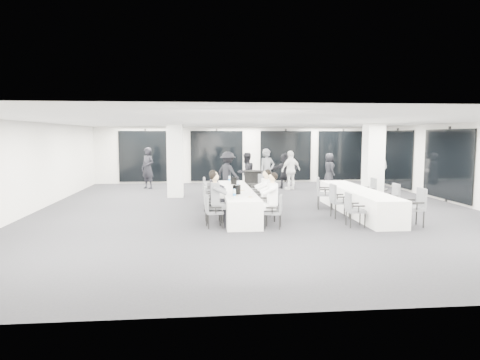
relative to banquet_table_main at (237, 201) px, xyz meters
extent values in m
cube|color=#232328|center=(0.74, 0.62, -0.39)|extent=(14.00, 16.00, 0.02)
cube|color=white|center=(0.74, 0.62, 2.43)|extent=(14.00, 16.00, 0.02)
cube|color=silver|center=(-6.27, 0.62, 1.02)|extent=(0.02, 16.00, 2.80)
cube|color=silver|center=(7.75, 0.62, 1.02)|extent=(0.02, 16.00, 2.80)
cube|color=silver|center=(0.74, 8.63, 1.02)|extent=(14.00, 0.02, 2.80)
cube|color=silver|center=(0.74, -7.39, 1.02)|extent=(14.00, 0.02, 2.80)
cube|color=black|center=(0.74, 8.56, 0.98)|extent=(13.60, 0.06, 2.50)
cube|color=black|center=(7.68, 1.62, 0.98)|extent=(0.06, 14.00, 2.50)
cube|color=silver|center=(-2.06, 3.82, 1.02)|extent=(0.60, 0.60, 2.80)
cube|color=silver|center=(4.94, 1.62, 1.02)|extent=(0.60, 0.60, 2.80)
cube|color=white|center=(0.00, 0.00, 0.00)|extent=(0.90, 5.00, 0.75)
cube|color=white|center=(3.68, -0.29, 0.00)|extent=(0.90, 5.00, 0.75)
cylinder|color=black|center=(0.91, 3.27, 0.14)|extent=(0.65, 0.65, 1.03)
cylinder|color=black|center=(0.91, 3.27, 0.65)|extent=(0.75, 0.75, 0.02)
cube|color=#4D4F54|center=(-0.75, -1.90, 0.03)|extent=(0.47, 0.48, 0.07)
cube|color=#4D4F54|center=(-0.95, -1.92, 0.27)|extent=(0.11, 0.42, 0.41)
cylinder|color=black|center=(-0.95, -1.74, -0.19)|extent=(0.03, 0.03, 0.37)
cylinder|color=black|center=(-0.91, -2.10, -0.19)|extent=(0.03, 0.03, 0.37)
cylinder|color=black|center=(-0.59, -1.70, -0.19)|extent=(0.03, 0.03, 0.37)
cylinder|color=black|center=(-0.55, -2.06, -0.19)|extent=(0.03, 0.03, 0.37)
cube|color=black|center=(-0.78, -1.68, 0.18)|extent=(0.31, 0.07, 0.04)
cube|color=black|center=(-0.72, -2.12, 0.18)|extent=(0.31, 0.07, 0.04)
cube|color=#4D4F54|center=(-0.75, -1.22, 0.05)|extent=(0.49, 0.51, 0.08)
cube|color=#4D4F54|center=(-0.96, -1.24, 0.31)|extent=(0.11, 0.44, 0.44)
cylinder|color=black|center=(-0.96, -1.05, -0.18)|extent=(0.03, 0.03, 0.39)
cylinder|color=black|center=(-0.92, -1.43, -0.18)|extent=(0.03, 0.03, 0.39)
cylinder|color=black|center=(-0.58, -1.01, -0.18)|extent=(0.03, 0.03, 0.39)
cylinder|color=black|center=(-0.54, -1.39, -0.18)|extent=(0.03, 0.03, 0.39)
cube|color=black|center=(-0.78, -0.98, 0.22)|extent=(0.33, 0.08, 0.04)
cube|color=black|center=(-0.72, -1.46, 0.22)|extent=(0.33, 0.08, 0.04)
cube|color=#4D4F54|center=(-0.75, -0.40, 0.04)|extent=(0.45, 0.47, 0.07)
cube|color=#4D4F54|center=(-0.95, -0.41, 0.30)|extent=(0.08, 0.43, 0.43)
cylinder|color=black|center=(-0.95, -0.22, -0.18)|extent=(0.03, 0.03, 0.38)
cylinder|color=black|center=(-0.93, -0.59, -0.18)|extent=(0.03, 0.03, 0.38)
cylinder|color=black|center=(-0.57, -0.20, -0.18)|extent=(0.03, 0.03, 0.38)
cylinder|color=black|center=(-0.55, -0.57, -0.18)|extent=(0.03, 0.03, 0.38)
cube|color=black|center=(-0.76, -0.16, 0.20)|extent=(0.32, 0.06, 0.04)
cube|color=black|center=(-0.74, -0.63, 0.20)|extent=(0.32, 0.06, 0.04)
cube|color=#4D4F54|center=(-0.75, 0.56, 0.05)|extent=(0.52, 0.54, 0.08)
cube|color=#4D4F54|center=(-0.96, 0.61, 0.31)|extent=(0.15, 0.44, 0.44)
cylinder|color=black|center=(-0.90, 0.79, -0.18)|extent=(0.03, 0.03, 0.39)
cylinder|color=black|center=(-0.98, 0.42, -0.18)|extent=(0.03, 0.03, 0.39)
cylinder|color=black|center=(-0.52, 0.71, -0.18)|extent=(0.03, 0.03, 0.39)
cylinder|color=black|center=(-0.60, 0.34, -0.18)|extent=(0.03, 0.03, 0.39)
cube|color=black|center=(-0.70, 0.80, 0.22)|extent=(0.33, 0.10, 0.04)
cube|color=black|center=(-0.80, 0.33, 0.22)|extent=(0.33, 0.10, 0.04)
cube|color=#4D4F54|center=(-0.75, 1.73, 0.07)|extent=(0.47, 0.49, 0.08)
cube|color=#4D4F54|center=(-0.97, 1.73, 0.34)|extent=(0.08, 0.46, 0.46)
cylinder|color=black|center=(-0.96, 1.93, -0.17)|extent=(0.04, 0.04, 0.41)
cylinder|color=black|center=(-0.94, 1.53, -0.17)|extent=(0.04, 0.04, 0.41)
cylinder|color=black|center=(-0.56, 1.94, -0.17)|extent=(0.04, 0.04, 0.41)
cylinder|color=black|center=(-0.54, 1.54, -0.17)|extent=(0.04, 0.04, 0.41)
cube|color=black|center=(-0.76, 1.98, 0.24)|extent=(0.34, 0.05, 0.04)
cube|color=black|center=(-0.74, 1.49, 0.24)|extent=(0.34, 0.05, 0.04)
cube|color=#4D4F54|center=(0.75, -2.11, 0.03)|extent=(0.52, 0.53, 0.07)
cube|color=#4D4F54|center=(0.94, -2.16, 0.28)|extent=(0.16, 0.42, 0.42)
cylinder|color=black|center=(0.88, -2.34, -0.19)|extent=(0.03, 0.03, 0.37)
cylinder|color=black|center=(0.97, -1.98, -0.19)|extent=(0.03, 0.03, 0.37)
cylinder|color=black|center=(0.53, -2.24, -0.19)|extent=(0.03, 0.03, 0.37)
cylinder|color=black|center=(0.62, -1.89, -0.19)|extent=(0.03, 0.03, 0.37)
cube|color=black|center=(0.69, -2.33, 0.19)|extent=(0.31, 0.11, 0.04)
cube|color=black|center=(0.81, -1.89, 0.19)|extent=(0.31, 0.11, 0.04)
cube|color=#4D4F54|center=(0.75, -1.11, 0.11)|extent=(0.57, 0.59, 0.09)
cube|color=#4D4F54|center=(0.99, -1.15, 0.41)|extent=(0.14, 0.50, 0.50)
cylinder|color=black|center=(0.93, -1.36, -0.15)|extent=(0.04, 0.04, 0.45)
cylinder|color=black|center=(1.00, -0.93, -0.15)|extent=(0.04, 0.04, 0.45)
cylinder|color=black|center=(0.50, -1.29, -0.15)|extent=(0.04, 0.04, 0.45)
cylinder|color=black|center=(0.57, -0.86, -0.15)|extent=(0.04, 0.04, 0.45)
cube|color=black|center=(0.71, -1.38, 0.30)|extent=(0.37, 0.10, 0.04)
cube|color=black|center=(0.79, -0.84, 0.30)|extent=(0.37, 0.10, 0.04)
cube|color=#4D4F54|center=(0.75, -0.44, 0.12)|extent=(0.60, 0.61, 0.09)
cube|color=#4D4F54|center=(0.98, -0.49, 0.41)|extent=(0.17, 0.50, 0.50)
cylinder|color=black|center=(0.92, -0.70, -0.15)|extent=(0.04, 0.04, 0.45)
cylinder|color=black|center=(1.01, -0.27, -0.15)|extent=(0.04, 0.04, 0.45)
cylinder|color=black|center=(0.49, -0.61, -0.15)|extent=(0.04, 0.04, 0.45)
cylinder|color=black|center=(0.58, -0.18, -0.15)|extent=(0.04, 0.04, 0.45)
cube|color=black|center=(0.69, -0.71, 0.30)|extent=(0.37, 0.12, 0.04)
cube|color=black|center=(0.81, -0.18, 0.30)|extent=(0.37, 0.12, 0.04)
cube|color=#4D4F54|center=(0.75, 0.71, 0.07)|extent=(0.47, 0.49, 0.08)
cube|color=#4D4F54|center=(0.97, 0.70, 0.33)|extent=(0.07, 0.45, 0.45)
cylinder|color=black|center=(0.94, 0.50, -0.17)|extent=(0.04, 0.04, 0.40)
cylinder|color=black|center=(0.95, 0.90, -0.17)|extent=(0.04, 0.04, 0.40)
cylinder|color=black|center=(0.55, 0.52, -0.17)|extent=(0.04, 0.04, 0.40)
cylinder|color=black|center=(0.56, 0.91, -0.17)|extent=(0.04, 0.04, 0.40)
cube|color=black|center=(0.74, 0.46, 0.24)|extent=(0.34, 0.05, 0.04)
cube|color=black|center=(0.76, 0.95, 0.24)|extent=(0.34, 0.05, 0.04)
cube|color=#4D4F54|center=(0.75, 1.70, 0.12)|extent=(0.57, 0.59, 0.09)
cube|color=#4D4F54|center=(0.99, 1.74, 0.41)|extent=(0.13, 0.51, 0.50)
cylinder|color=black|center=(1.00, 1.52, -0.15)|extent=(0.04, 0.04, 0.45)
cylinder|color=black|center=(0.94, 1.95, -0.15)|extent=(0.04, 0.04, 0.45)
cylinder|color=black|center=(0.56, 1.46, -0.15)|extent=(0.04, 0.04, 0.45)
cylinder|color=black|center=(0.50, 1.89, -0.15)|extent=(0.04, 0.04, 0.45)
cube|color=black|center=(0.79, 1.44, 0.30)|extent=(0.37, 0.09, 0.04)
cube|color=black|center=(0.71, 1.97, 0.30)|extent=(0.37, 0.09, 0.04)
cube|color=#4D4F54|center=(2.93, -2.16, 0.05)|extent=(0.45, 0.47, 0.08)
cube|color=#4D4F54|center=(2.72, -2.15, 0.30)|extent=(0.07, 0.43, 0.43)
cylinder|color=black|center=(2.75, -1.96, -0.18)|extent=(0.03, 0.03, 0.39)
cylinder|color=black|center=(2.73, -2.34, -0.18)|extent=(0.03, 0.03, 0.39)
cylinder|color=black|center=(3.12, -1.98, -0.18)|extent=(0.03, 0.03, 0.39)
cylinder|color=black|center=(3.11, -2.35, -0.18)|extent=(0.03, 0.03, 0.39)
cube|color=black|center=(2.94, -1.92, 0.21)|extent=(0.32, 0.05, 0.04)
cube|color=black|center=(2.92, -2.39, 0.21)|extent=(0.32, 0.05, 0.04)
cube|color=#4D4F54|center=(2.93, -0.93, 0.09)|extent=(0.48, 0.50, 0.08)
cube|color=#4D4F54|center=(2.70, -0.93, 0.37)|extent=(0.07, 0.48, 0.48)
cylinder|color=black|center=(2.72, -0.72, -0.16)|extent=(0.04, 0.04, 0.42)
cylinder|color=black|center=(2.72, -1.14, -0.16)|extent=(0.04, 0.04, 0.42)
cylinder|color=black|center=(3.13, -0.72, -0.16)|extent=(0.04, 0.04, 0.42)
cylinder|color=black|center=(3.14, -1.13, -0.16)|extent=(0.04, 0.04, 0.42)
cube|color=black|center=(2.93, -0.67, 0.27)|extent=(0.35, 0.05, 0.04)
cube|color=black|center=(2.93, -1.19, 0.27)|extent=(0.35, 0.05, 0.04)
cube|color=#4D4F54|center=(2.93, 0.58, 0.11)|extent=(0.60, 0.62, 0.09)
cube|color=#4D4F54|center=(2.70, 0.64, 0.40)|extent=(0.18, 0.49, 0.49)
cylinder|color=black|center=(2.77, 0.84, -0.16)|extent=(0.04, 0.04, 0.44)
cylinder|color=black|center=(2.67, 0.42, -0.16)|extent=(0.04, 0.04, 0.44)
cylinder|color=black|center=(3.19, 0.74, -0.16)|extent=(0.04, 0.04, 0.44)
cylinder|color=black|center=(3.08, 0.32, -0.16)|extent=(0.04, 0.04, 0.44)
cube|color=black|center=(2.99, 0.84, 0.29)|extent=(0.36, 0.13, 0.04)
cube|color=black|center=(2.86, 0.32, 0.29)|extent=(0.36, 0.13, 0.04)
cube|color=#4D4F54|center=(4.43, -2.25, 0.11)|extent=(0.52, 0.54, 0.09)
cube|color=#4D4F54|center=(4.66, -2.26, 0.39)|extent=(0.10, 0.49, 0.49)
cylinder|color=black|center=(4.63, -2.48, -0.16)|extent=(0.04, 0.04, 0.44)
cylinder|color=black|center=(4.66, -2.05, -0.16)|extent=(0.04, 0.04, 0.44)
cylinder|color=black|center=(4.20, -2.45, -0.16)|extent=(0.04, 0.04, 0.44)
cylinder|color=black|center=(4.23, -2.02, -0.16)|extent=(0.04, 0.04, 0.44)
cube|color=black|center=(4.41, -2.51, 0.29)|extent=(0.36, 0.07, 0.04)
cube|color=black|center=(4.45, -1.98, 0.29)|extent=(0.36, 0.07, 0.04)
cube|color=#4D4F54|center=(4.43, -0.81, 0.08)|extent=(0.48, 0.50, 0.08)
cube|color=#4D4F54|center=(4.65, -0.82, 0.36)|extent=(0.08, 0.47, 0.47)
cylinder|color=black|center=(4.63, -1.02, -0.17)|extent=(0.04, 0.04, 0.42)
cylinder|color=black|center=(4.64, -0.62, -0.17)|extent=(0.04, 0.04, 0.42)
cylinder|color=black|center=(4.22, -1.01, -0.17)|extent=(0.04, 0.04, 0.42)
cylinder|color=black|center=(4.23, -0.61, -0.17)|extent=(0.04, 0.04, 0.42)
cube|color=black|center=(4.42, -1.07, 0.25)|extent=(0.35, 0.05, 0.04)
cube|color=black|center=(4.44, -0.56, 0.25)|extent=(0.35, 0.05, 0.04)
cube|color=#4D4F54|center=(4.43, 0.84, 0.08)|extent=(0.50, 0.52, 0.08)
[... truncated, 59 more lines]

